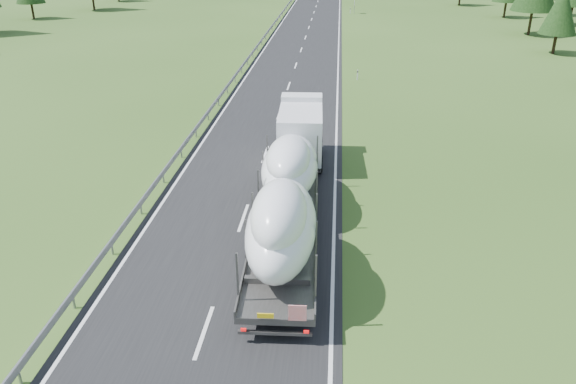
{
  "coord_description": "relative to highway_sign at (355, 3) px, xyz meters",
  "views": [
    {
      "loc": [
        4.44,
        -24.97,
        13.16
      ],
      "look_at": [
        2.37,
        -1.16,
        2.08
      ],
      "focal_mm": 35.0,
      "sensor_mm": 36.0,
      "label": 1
    }
  ],
  "objects": [
    {
      "name": "ground",
      "position": [
        -7.2,
        -80.0,
        -1.81
      ],
      "size": [
        400.0,
        400.0,
        0.0
      ],
      "primitive_type": "plane",
      "color": "#304E1A",
      "rests_on": "ground"
    },
    {
      "name": "road_surface",
      "position": [
        -7.2,
        20.0,
        -1.8
      ],
      "size": [
        10.0,
        400.0,
        0.02
      ],
      "primitive_type": "cube",
      "color": "black",
      "rests_on": "ground"
    },
    {
      "name": "highway_sign",
      "position": [
        0.0,
        0.0,
        0.0
      ],
      "size": [
        0.08,
        0.9,
        2.6
      ],
      "color": "slate",
      "rests_on": "ground"
    },
    {
      "name": "boat_truck",
      "position": [
        -4.83,
        -80.23,
        0.58
      ],
      "size": [
        3.35,
        20.2,
        4.71
      ],
      "color": "silver",
      "rests_on": "ground"
    }
  ]
}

